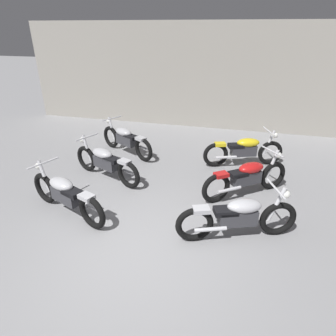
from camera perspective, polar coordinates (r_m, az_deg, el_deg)
The scene contains 8 objects.
ground_plane at distance 5.10m, azimuth -6.26°, elevation -15.81°, with size 60.00×60.00×0.00m, color gray.
back_wall at distance 10.77m, azimuth 6.96°, elevation 17.34°, with size 13.31×0.24×3.60m, color #9E998E.
motorcycle_left_row_0 at distance 6.02m, azimuth -19.51°, elevation -4.85°, with size 2.06×1.00×0.97m.
motorcycle_left_row_1 at distance 7.18m, azimuth -12.19°, elevation 1.23°, with size 2.05×1.02×0.97m.
motorcycle_left_row_2 at distance 8.55m, azimuth -8.29°, elevation 5.64°, with size 1.95×1.18×0.97m.
motorcycle_right_row_0 at distance 5.21m, azimuth 13.66°, elevation -9.18°, with size 2.06×0.99×0.97m.
motorcycle_right_row_1 at distance 6.53m, azimuth 15.23°, elevation -1.69°, with size 1.79×1.40×0.97m.
motorcycle_right_row_2 at distance 7.96m, azimuth 14.74°, elevation 3.48°, with size 2.08×0.96×0.97m.
Camera 1 is at (1.47, -3.52, 3.39)m, focal length 30.99 mm.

